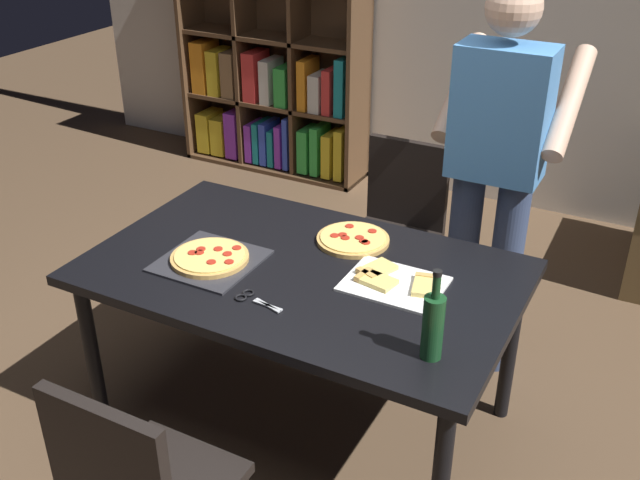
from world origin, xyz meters
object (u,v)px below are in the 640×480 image
at_px(chair_far_side, 398,220).
at_px(pepperoni_pizza_on_tray, 210,259).
at_px(bookshelf, 273,46).
at_px(second_pizza_plain, 353,239).
at_px(person_serving_pizza, 496,164).
at_px(wine_bottle, 433,325).
at_px(dining_table, 302,283).
at_px(kitchen_scissors, 253,299).

xyz_separation_m(chair_far_side, pepperoni_pizza_on_tray, (-0.34, -1.12, 0.25)).
relative_size(chair_far_side, bookshelf, 0.46).
bearing_deg(chair_far_side, second_pizza_plain, -83.36).
bearing_deg(pepperoni_pizza_on_tray, person_serving_pizza, 46.64).
distance_m(bookshelf, wine_bottle, 3.44).
height_order(dining_table, wine_bottle, wine_bottle).
bearing_deg(dining_table, chair_far_side, 90.00).
xyz_separation_m(dining_table, pepperoni_pizza_on_tray, (-0.34, -0.13, 0.09)).
relative_size(bookshelf, wine_bottle, 6.17).
relative_size(pepperoni_pizza_on_tray, wine_bottle, 1.15).
distance_m(person_serving_pizza, kitchen_scissors, 1.21).
bearing_deg(wine_bottle, second_pizza_plain, 133.69).
xyz_separation_m(kitchen_scissors, second_pizza_plain, (0.13, 0.56, 0.01)).
bearing_deg(pepperoni_pizza_on_tray, chair_far_side, 73.21).
bearing_deg(chair_far_side, wine_bottle, -63.79).
bearing_deg(wine_bottle, bookshelf, 129.33).
relative_size(chair_far_side, pepperoni_pizza_on_tray, 2.47).
xyz_separation_m(dining_table, wine_bottle, (0.63, -0.29, 0.19)).
relative_size(chair_far_side, wine_bottle, 2.85).
bearing_deg(second_pizza_plain, dining_table, -106.26).
bearing_deg(dining_table, second_pizza_plain, 73.74).
distance_m(chair_far_side, pepperoni_pizza_on_tray, 1.19).
bearing_deg(chair_far_side, bookshelf, 138.31).
distance_m(bookshelf, pepperoni_pizza_on_tray, 2.78).
distance_m(kitchen_scissors, second_pizza_plain, 0.58).
height_order(bookshelf, person_serving_pizza, bookshelf).
bearing_deg(person_serving_pizza, dining_table, -123.53).
relative_size(wine_bottle, kitchen_scissors, 1.60).
bearing_deg(wine_bottle, kitchen_scissors, 179.03).
xyz_separation_m(pepperoni_pizza_on_tray, second_pizza_plain, (0.42, 0.41, -0.00)).
distance_m(dining_table, person_serving_pizza, 0.98).
bearing_deg(person_serving_pizza, pepperoni_pizza_on_tray, -133.36).
distance_m(dining_table, pepperoni_pizza_on_tray, 0.37).
height_order(dining_table, pepperoni_pizza_on_tray, pepperoni_pizza_on_tray).
xyz_separation_m(dining_table, bookshelf, (-1.55, 2.37, 0.23)).
distance_m(dining_table, wine_bottle, 0.72).
xyz_separation_m(dining_table, kitchen_scissors, (-0.04, -0.28, 0.08)).
bearing_deg(chair_far_side, dining_table, -90.00).
bearing_deg(kitchen_scissors, pepperoni_pizza_on_tray, 152.45).
xyz_separation_m(bookshelf, second_pizza_plain, (1.63, -2.09, -0.15)).
bearing_deg(pepperoni_pizza_on_tray, dining_table, 20.71).
xyz_separation_m(bookshelf, pepperoni_pizza_on_tray, (1.21, -2.50, -0.15)).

